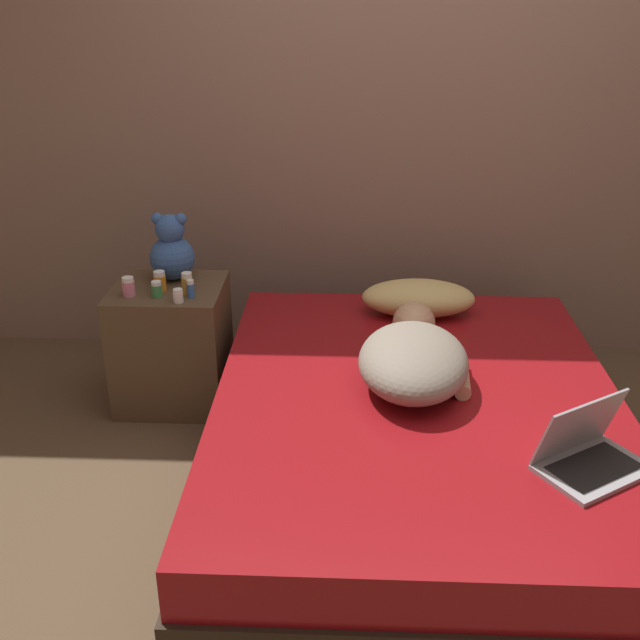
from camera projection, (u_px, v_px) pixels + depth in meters
ground_plane at (412, 484)px, 2.93m from camera, size 12.00×12.00×0.00m
wall_back at (408, 96)px, 3.53m from camera, size 8.00×0.06×2.60m
bed at (415, 440)px, 2.84m from camera, size 1.52×1.94×0.41m
nightstand at (172, 345)px, 3.41m from camera, size 0.49×0.44×0.57m
pillow at (418, 298)px, 3.38m from camera, size 0.51×0.27×0.16m
person_lying at (414, 357)px, 2.81m from camera, size 0.45×0.75×0.20m
laptop at (588, 453)px, 2.32m from camera, size 0.40×0.37×0.23m
teddy_bear at (172, 251)px, 3.33m from camera, size 0.20×0.20×0.31m
bottle_amber at (187, 283)px, 3.21m from camera, size 0.05×0.05×0.09m
bottle_green at (157, 289)px, 3.18m from camera, size 0.05×0.05×0.07m
bottle_blue at (191, 289)px, 3.17m from camera, size 0.03×0.03×0.08m
bottle_white at (178, 296)px, 3.13m from camera, size 0.04×0.04×0.06m
bottle_orange at (160, 281)px, 3.24m from camera, size 0.05×0.05×0.09m
bottle_pink at (128, 287)px, 3.19m from camera, size 0.05×0.05×0.08m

